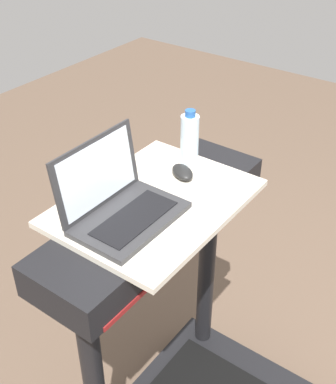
{
  "coord_description": "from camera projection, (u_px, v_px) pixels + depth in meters",
  "views": [
    {
      "loc": [
        -1.01,
        -0.09,
        2.02
      ],
      "look_at": [
        0.0,
        0.65,
        1.16
      ],
      "focal_mm": 47.35,
      "sensor_mm": 36.0,
      "label": 1
    }
  ],
  "objects": [
    {
      "name": "desk_board",
      "position": [
        155.0,
        203.0,
        1.58
      ],
      "size": [
        0.62,
        0.46,
        0.02
      ],
      "primitive_type": "cube",
      "color": "beige",
      "rests_on": "treadmill_base"
    },
    {
      "name": "laptop",
      "position": [
        120.0,
        204.0,
        1.47
      ],
      "size": [
        0.33,
        0.24,
        0.23
      ],
      "rotation": [
        0.0,
        0.0,
        0.05
      ],
      "color": "#2D2D30",
      "rests_on": "desk_board"
    },
    {
      "name": "computer_mouse",
      "position": [
        183.0,
        172.0,
        1.67
      ],
      "size": [
        0.1,
        0.12,
        0.03
      ],
      "primitive_type": "ellipsoid",
      "rotation": [
        0.0,
        0.0,
        -0.52
      ],
      "color": "black",
      "rests_on": "desk_board"
    },
    {
      "name": "water_bottle",
      "position": [
        190.0,
        139.0,
        1.71
      ],
      "size": [
        0.06,
        0.06,
        0.2
      ],
      "color": "silver",
      "rests_on": "desk_board"
    }
  ]
}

